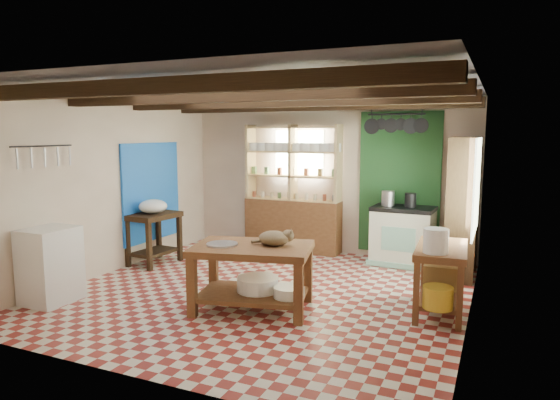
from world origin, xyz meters
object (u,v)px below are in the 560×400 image
at_px(work_table, 253,277).
at_px(cat, 274,238).
at_px(stove, 403,236).
at_px(right_counter, 440,280).
at_px(prep_table, 154,239).
at_px(white_cabinet, 50,265).

relative_size(work_table, cat, 3.61).
height_order(stove, cat, cat).
distance_m(work_table, right_counter, 2.17).
height_order(stove, prep_table, stove).
bearing_deg(right_counter, stove, 108.29).
height_order(work_table, stove, stove).
relative_size(work_table, prep_table, 1.67).
bearing_deg(right_counter, cat, -163.00).
bearing_deg(cat, right_counter, -2.75).
bearing_deg(prep_table, cat, -17.84).
height_order(work_table, white_cabinet, white_cabinet).
xyz_separation_m(work_table, prep_table, (-2.35, 1.19, 0.02)).
distance_m(work_table, white_cabinet, 2.50).
xyz_separation_m(prep_table, right_counter, (4.38, -0.42, -0.01)).
height_order(work_table, right_counter, right_counter).
bearing_deg(white_cabinet, prep_table, 89.30).
bearing_deg(cat, prep_table, 134.11).
distance_m(prep_table, cat, 2.84).
distance_m(stove, white_cabinet, 5.05).
xyz_separation_m(stove, white_cabinet, (-3.61, -3.54, 0.00)).
bearing_deg(stove, right_counter, -65.96).
height_order(prep_table, right_counter, prep_table).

